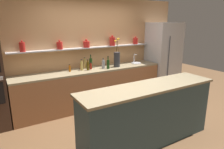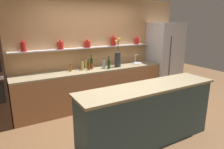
# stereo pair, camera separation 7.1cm
# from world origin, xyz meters

# --- Properties ---
(ground_plane) EXTENTS (12.00, 12.00, 0.00)m
(ground_plane) POSITION_xyz_m (0.00, 0.00, 0.00)
(ground_plane) COLOR brown
(back_wall_unit) EXTENTS (5.20, 0.28, 2.60)m
(back_wall_unit) POSITION_xyz_m (-0.00, 1.60, 1.30)
(back_wall_unit) COLOR tan
(back_wall_unit) RESTS_ON ground_plane
(back_counter_unit) EXTENTS (3.66, 0.62, 0.92)m
(back_counter_unit) POSITION_xyz_m (-0.12, 1.24, 0.46)
(back_counter_unit) COLOR #99603D
(back_counter_unit) RESTS_ON ground_plane
(island_counter) EXTENTS (2.45, 0.61, 1.02)m
(island_counter) POSITION_xyz_m (0.00, -0.68, 0.51)
(island_counter) COLOR #334C56
(island_counter) RESTS_ON ground_plane
(refrigerator) EXTENTS (0.87, 0.73, 2.00)m
(refrigerator) POSITION_xyz_m (2.16, 1.20, 1.00)
(refrigerator) COLOR #B7B7BC
(refrigerator) RESTS_ON ground_plane
(flower_vase) EXTENTS (0.16, 0.17, 0.72)m
(flower_vase) POSITION_xyz_m (0.54, 1.17, 1.12)
(flower_vase) COLOR #2D2D33
(flower_vase) RESTS_ON back_counter_unit
(sink_fixture) EXTENTS (0.26, 0.26, 0.25)m
(sink_fixture) POSITION_xyz_m (1.21, 1.25, 0.95)
(sink_fixture) COLOR #B7B7BC
(sink_fixture) RESTS_ON back_counter_unit
(bottle_spirit_0) EXTENTS (0.07, 0.07, 0.25)m
(bottle_spirit_0) POSITION_xyz_m (-0.36, 1.27, 1.03)
(bottle_spirit_0) COLOR tan
(bottle_spirit_0) RESTS_ON back_counter_unit
(bottle_spirit_1) EXTENTS (0.06, 0.06, 0.27)m
(bottle_spirit_1) POSITION_xyz_m (-0.22, 1.42, 1.03)
(bottle_spirit_1) COLOR tan
(bottle_spirit_1) RESTS_ON back_counter_unit
(bottle_wine_2) EXTENTS (0.07, 0.07, 0.31)m
(bottle_wine_2) POSITION_xyz_m (0.24, 1.09, 1.03)
(bottle_wine_2) COLOR #193814
(bottle_wine_2) RESTS_ON back_counter_unit
(bottle_sauce_3) EXTENTS (0.06, 0.06, 0.17)m
(bottle_sauce_3) POSITION_xyz_m (-0.14, 1.26, 0.99)
(bottle_sauce_3) COLOR maroon
(bottle_sauce_3) RESTS_ON back_counter_unit
(bottle_sauce_4) EXTENTS (0.05, 0.05, 0.17)m
(bottle_sauce_4) POSITION_xyz_m (-0.65, 1.28, 0.99)
(bottle_sauce_4) COLOR #9E4C0A
(bottle_sauce_4) RESTS_ON back_counter_unit
(bottle_wine_5) EXTENTS (0.07, 0.07, 0.34)m
(bottle_wine_5) POSITION_xyz_m (-0.10, 1.34, 1.05)
(bottle_wine_5) COLOR #193814
(bottle_wine_5) RESTS_ON back_counter_unit
(bottle_spirit_6) EXTENTS (0.07, 0.07, 0.25)m
(bottle_spirit_6) POSITION_xyz_m (0.15, 1.17, 1.02)
(bottle_spirit_6) COLOR gray
(bottle_spirit_6) RESTS_ON back_counter_unit
(bottle_sauce_7) EXTENTS (0.05, 0.05, 0.19)m
(bottle_sauce_7) POSITION_xyz_m (-0.35, 1.37, 1.00)
(bottle_sauce_7) COLOR maroon
(bottle_sauce_7) RESTS_ON back_counter_unit
(bottle_oil_8) EXTENTS (0.06, 0.06, 0.25)m
(bottle_oil_8) POSITION_xyz_m (-0.24, 1.20, 1.02)
(bottle_oil_8) COLOR #47380A
(bottle_oil_8) RESTS_ON back_counter_unit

